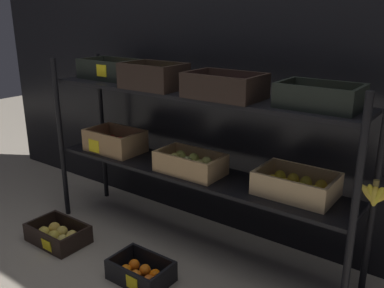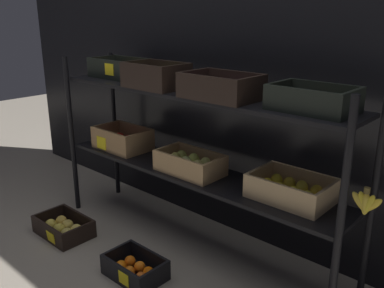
{
  "view_description": "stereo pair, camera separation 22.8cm",
  "coord_description": "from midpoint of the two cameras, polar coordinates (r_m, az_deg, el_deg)",
  "views": [
    {
      "loc": [
        1.28,
        -1.75,
        1.32
      ],
      "look_at": [
        0.0,
        0.0,
        0.63
      ],
      "focal_mm": 38.88,
      "sensor_mm": 36.0,
      "label": 1
    },
    {
      "loc": [
        1.46,
        -1.61,
        1.32
      ],
      "look_at": [
        0.0,
        0.0,
        0.63
      ],
      "focal_mm": 38.88,
      "sensor_mm": 36.0,
      "label": 2
    }
  ],
  "objects": [
    {
      "name": "crate_ground_apple_gold",
      "position": [
        2.71,
        -20.26,
        -11.67
      ],
      "size": [
        0.36,
        0.24,
        0.11
      ],
      "color": "black",
      "rests_on": "ground_plane"
    },
    {
      "name": "display_rack",
      "position": [
        2.26,
        -3.11,
        2.18
      ],
      "size": [
        1.98,
        0.39,
        1.06
      ],
      "color": "black",
      "rests_on": "ground_plane"
    },
    {
      "name": "storefront_wall",
      "position": [
        2.48,
        2.59,
        12.81
      ],
      "size": [
        4.25,
        0.12,
        2.23
      ],
      "primitive_type": "cube",
      "color": "black",
      "rests_on": "ground_plane"
    },
    {
      "name": "ground_plane",
      "position": [
        2.54,
        -2.64,
        -13.69
      ],
      "size": [
        10.0,
        10.0,
        0.0
      ],
      "primitive_type": "plane",
      "color": "gray"
    },
    {
      "name": "crate_ground_tangerine",
      "position": [
        2.26,
        -10.04,
        -17.06
      ],
      "size": [
        0.31,
        0.22,
        0.11
      ],
      "color": "black",
      "rests_on": "ground_plane"
    }
  ]
}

